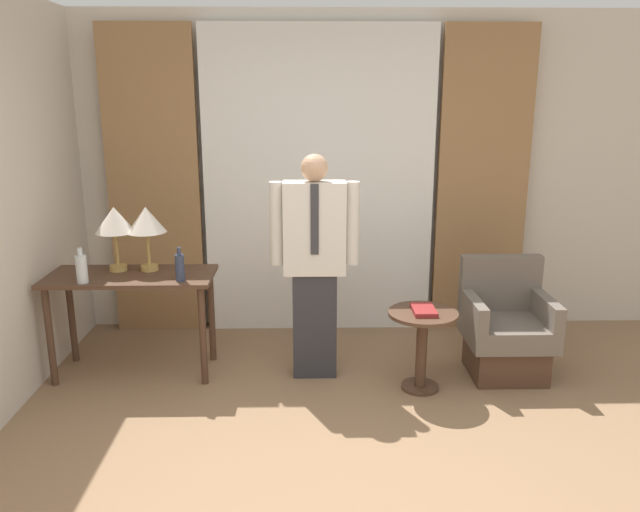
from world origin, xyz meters
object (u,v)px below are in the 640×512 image
table_lamp_left (115,222)px  bottle_by_lamp (180,267)px  book (424,310)px  table_lamp_right (146,222)px  person (315,260)px  side_table (422,337)px  armchair (505,332)px  desk (132,290)px  bottle_near_edge (82,268)px

table_lamp_left → bottle_by_lamp: size_ratio=1.98×
book → table_lamp_right: bearing=167.6°
person → book: 0.84m
table_lamp_right → side_table: size_ratio=0.83×
armchair → side_table: 0.71m
bottle_by_lamp → side_table: bearing=-5.4°
desk → bottle_by_lamp: 0.48m
person → book: (0.75, -0.26, -0.29)m
table_lamp_right → book: table_lamp_right is taller
desk → person: size_ratio=0.73×
desk → side_table: size_ratio=2.08×
desk → armchair: 2.76m
book → desk: bearing=171.1°
table_lamp_right → person: size_ratio=0.29×
desk → armchair: armchair is taller
bottle_near_edge → book: 2.37m
table_lamp_left → armchair: 2.98m
table_lamp_right → book: 2.08m
bottle_by_lamp → person: bearing=5.7°
table_lamp_right → person: 1.26m
person → armchair: bearing=-0.3°
table_lamp_right → bottle_by_lamp: bearing=-44.0°
table_lamp_left → side_table: 2.35m
side_table → armchair: bearing=20.2°
bottle_by_lamp → table_lamp_right: bearing=136.0°
table_lamp_left → table_lamp_right: 0.23m
bottle_near_edge → armchair: size_ratio=0.29×
table_lamp_right → armchair: 2.76m
person → table_lamp_left: bearing=173.0°
person → armchair: person is taller
desk → table_lamp_right: bearing=43.4°
desk → side_table: (2.08, -0.32, -0.25)m
table_lamp_right → book: bearing=-12.4°
armchair → desk: bearing=178.4°
book → bottle_near_edge: bearing=176.8°
table_lamp_left → table_lamp_right: bearing=0.0°
bottle_near_edge → book: bearing=-3.2°
bottle_by_lamp → person: size_ratio=0.15×
armchair → book: armchair is taller
side_table → bottle_near_edge: bearing=176.9°
person → book: person is taller
table_lamp_left → person: person is taller
table_lamp_right → side_table: (1.96, -0.43, -0.74)m
side_table → book: (0.00, -0.00, 0.20)m
table_lamp_left → bottle_near_edge: size_ratio=1.92×
table_lamp_right → desk: bearing=-136.6°
desk → book: bearing=-8.9°
person → side_table: (0.74, -0.25, -0.50)m
book → side_table: bearing=130.5°
book → armchair: bearing=20.6°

